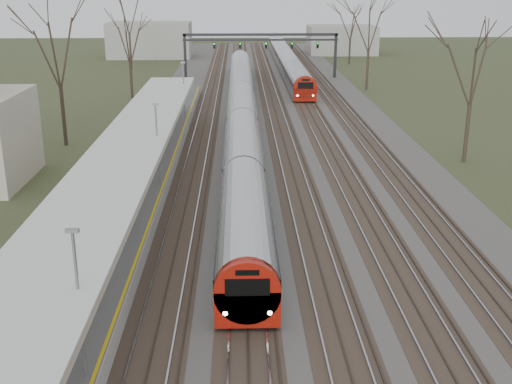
# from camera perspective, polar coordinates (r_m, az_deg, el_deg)

# --- Properties ---
(track_bed) EXTENTS (24.00, 160.00, 0.22)m
(track_bed) POSITION_cam_1_polar(r_m,az_deg,el_deg) (60.15, 1.38, 5.96)
(track_bed) COLOR #474442
(track_bed) RESTS_ON ground
(platform) EXTENTS (3.50, 69.00, 1.00)m
(platform) POSITION_cam_1_polar(r_m,az_deg,el_deg) (43.48, -9.80, 1.39)
(platform) COLOR #9E9B93
(platform) RESTS_ON ground
(canopy) EXTENTS (4.10, 50.00, 3.11)m
(canopy) POSITION_cam_1_polar(r_m,az_deg,el_deg) (38.28, -10.99, 4.31)
(canopy) COLOR slate
(canopy) RESTS_ON platform
(signal_gantry) EXTENTS (21.00, 0.59, 6.08)m
(signal_gantry) POSITION_cam_1_polar(r_m,az_deg,el_deg) (89.07, 0.43, 13.18)
(signal_gantry) COLOR black
(signal_gantry) RESTS_ON ground
(tree_west_far) EXTENTS (5.50, 5.50, 11.33)m
(tree_west_far) POSITION_cam_1_polar(r_m,az_deg,el_deg) (53.82, -17.29, 12.26)
(tree_west_far) COLOR #2D231C
(tree_west_far) RESTS_ON ground
(tree_east_far) EXTENTS (5.00, 5.00, 10.30)m
(tree_east_far) POSITION_cam_1_polar(r_m,az_deg,el_deg) (48.98, 18.81, 10.72)
(tree_east_far) COLOR #2D231C
(tree_east_far) RESTS_ON ground
(train_near) EXTENTS (2.62, 75.21, 3.05)m
(train_near) POSITION_cam_1_polar(r_m,az_deg,el_deg) (60.20, -1.28, 7.34)
(train_near) COLOR #B2B5BD
(train_near) RESTS_ON ground
(train_far) EXTENTS (2.62, 60.21, 3.05)m
(train_far) POSITION_cam_1_polar(r_m,az_deg,el_deg) (100.28, 2.67, 11.78)
(train_far) COLOR #B2B5BD
(train_far) RESTS_ON ground
(passenger) EXTENTS (0.59, 0.76, 1.86)m
(passenger) POSITION_cam_1_polar(r_m,az_deg,el_deg) (22.17, -18.72, -12.72)
(passenger) COLOR #332D58
(passenger) RESTS_ON platform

